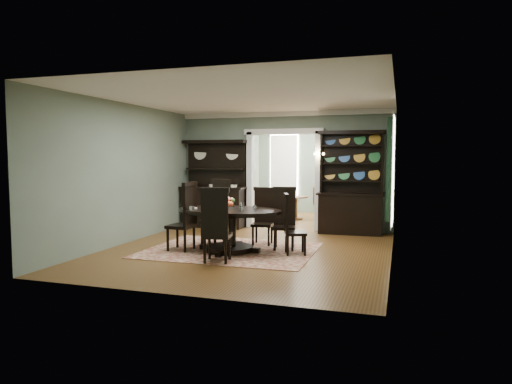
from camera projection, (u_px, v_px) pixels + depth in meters
room at (247, 171)px, 8.92m from camera, size 5.51×6.01×3.01m
parlor at (304, 168)px, 14.14m from camera, size 3.51×3.50×3.01m
doorway_trim at (284, 166)px, 11.72m from camera, size 2.08×0.25×2.57m
right_window at (391, 170)px, 8.94m from camera, size 0.15×1.47×2.12m
wall_sconce at (319, 155)px, 11.27m from camera, size 0.27×0.21×0.21m
rug at (231, 250)px, 9.05m from camera, size 3.29×2.58×0.01m
dining_table at (229, 222)px, 8.91m from camera, size 2.24×2.15×0.84m
centerpiece at (228, 205)px, 8.93m from camera, size 1.46×0.94×0.24m
chair_far_left at (219, 210)px, 9.70m from camera, size 0.65×0.64×1.38m
chair_far_mid at (263, 214)px, 9.69m from camera, size 0.48×0.46×1.21m
chair_far_right at (284, 216)px, 9.20m from camera, size 0.54×0.52×1.25m
chair_end_left at (186, 215)px, 8.97m from camera, size 0.50×0.53×1.37m
chair_end_right at (290, 223)px, 8.62m from camera, size 0.53×0.54×1.16m
chair_near at (216, 224)px, 7.89m from camera, size 0.57×0.55×1.33m
sideboard at (214, 197)px, 12.08m from camera, size 1.75×0.64×2.30m
welsh_dresser at (351, 197)px, 11.00m from camera, size 1.61×0.62×2.48m
parlor_table at (296, 204)px, 13.53m from camera, size 0.74×0.74×0.69m
parlor_chair_left at (288, 202)px, 13.73m from camera, size 0.41×0.40×0.95m
parlor_chair_right at (319, 202)px, 13.36m from camera, size 0.43×0.41×0.98m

